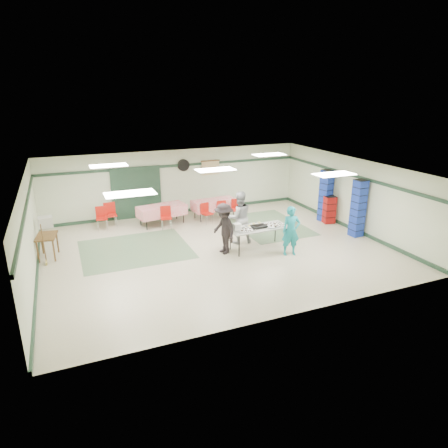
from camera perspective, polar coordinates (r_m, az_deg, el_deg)
name	(u,v)px	position (r m, az deg, el deg)	size (l,w,h in m)	color
floor	(216,249)	(13.37, -1.16, -3.58)	(11.00, 11.00, 0.00)	#C1B69B
ceiling	(215,169)	(12.59, -1.24, 7.86)	(11.00, 11.00, 0.00)	white
wall_back	(177,182)	(17.05, -6.76, 6.00)	(11.00, 11.00, 0.00)	beige
wall_front	(289,264)	(9.13, 9.21, -5.62)	(11.00, 11.00, 0.00)	beige
wall_left	(29,233)	(12.15, -26.13, -1.11)	(9.00, 9.00, 0.00)	beige
wall_right	(353,194)	(15.70, 17.89, 4.10)	(9.00, 9.00, 0.00)	beige
trim_back	(176,166)	(16.88, -6.82, 8.29)	(11.00, 0.06, 0.10)	#1F3A29
baseboard_back	(178,211)	(17.35, -6.57, 1.82)	(11.00, 0.06, 0.12)	#1F3A29
trim_left	(26,208)	(11.95, -26.46, 2.07)	(9.00, 0.06, 0.10)	#1F3A29
baseboard_left	(37,275)	(12.61, -25.15, -6.62)	(9.00, 0.06, 0.12)	#1F3A29
trim_right	(354,176)	(15.53, 18.06, 6.59)	(9.00, 0.06, 0.10)	#1F3A29
baseboard_right	(348,227)	(16.03, 17.35, -0.37)	(9.00, 0.06, 0.12)	#1F3A29
green_patch_a	(135,249)	(13.66, -12.55, -3.54)	(3.50, 3.00, 0.01)	#607B5A
green_patch_b	(268,225)	(15.76, 6.34, -0.15)	(2.50, 3.50, 0.01)	#607B5A
double_door_left	(125,194)	(16.62, -13.98, 4.17)	(0.90, 0.06, 2.10)	gray
double_door_right	(148,192)	(16.78, -10.77, 4.53)	(0.90, 0.06, 2.10)	gray
door_frame	(137,193)	(16.67, -12.37, 4.34)	(2.00, 0.03, 2.15)	#1F3A29
wall_fan	(184,165)	(16.94, -5.80, 8.36)	(0.50, 0.50, 0.10)	black
scroll_banner	(210,168)	(17.35, -1.96, 8.02)	(0.80, 0.02, 0.60)	#DAC788
serving_table	(258,228)	(13.18, 4.93, -0.64)	(2.03, 0.89, 0.76)	#A8A8A3
sheet_tray_right	(275,225)	(13.37, 7.25, -0.19)	(0.63, 0.48, 0.02)	silver
sheet_tray_mid	(255,226)	(13.27, 4.42, -0.24)	(0.61, 0.46, 0.02)	silver
sheet_tray_left	(245,230)	(12.84, 2.95, -0.88)	(0.59, 0.45, 0.02)	silver
baking_pan	(259,226)	(13.13, 5.02, -0.35)	(0.50, 0.31, 0.08)	black
foam_box_stack	(237,227)	(12.83, 1.86, -0.42)	(0.23, 0.21, 0.21)	white
volunteer_teal	(291,231)	(12.83, 9.55, -0.99)	(0.58, 0.38, 1.60)	teal
volunteer_grey	(239,217)	(13.63, 2.17, 0.95)	(0.89, 0.69, 1.83)	#98999E
volunteer_dark	(224,229)	(12.77, -0.01, -0.67)	(1.08, 0.62, 1.67)	black
dining_table_a	(214,204)	(16.43, -1.42, 2.83)	(1.85, 0.95, 0.77)	red
dining_table_b	(162,210)	(15.81, -8.88, 1.95)	(1.97, 1.13, 0.77)	red
chair_a	(222,209)	(15.98, -0.28, 2.15)	(0.41, 0.41, 0.84)	red
chair_b	(206,211)	(15.74, -2.60, 1.85)	(0.47, 0.47, 0.83)	red
chair_c	(236,207)	(16.21, 1.76, 2.40)	(0.50, 0.50, 0.84)	red
chair_d	(166,215)	(15.29, -8.31, 1.26)	(0.47, 0.47, 0.87)	red
chair_loose_a	(110,212)	(15.97, -15.96, 1.64)	(0.44, 0.44, 0.94)	red
chair_loose_b	(102,216)	(15.75, -17.10, 1.15)	(0.45, 0.45, 0.88)	red
crate_stack_blue_a	(326,196)	(16.41, 14.32, 3.93)	(0.40, 0.40, 2.08)	#1B2CA3
crate_stack_red	(329,209)	(16.33, 14.77, 2.02)	(0.42, 0.42, 1.10)	#A61310
crate_stack_blue_b	(358,208)	(14.99, 18.62, 2.12)	(0.40, 0.40, 2.08)	#1B2CA3
printer_table	(47,238)	(13.66, -24.01, -1.89)	(0.71, 0.98, 0.74)	brown
office_printer	(46,222)	(14.39, -24.14, 0.26)	(0.44, 0.39, 0.35)	beige
broom	(43,243)	(13.20, -24.38, -2.53)	(0.03, 0.03, 1.28)	brown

